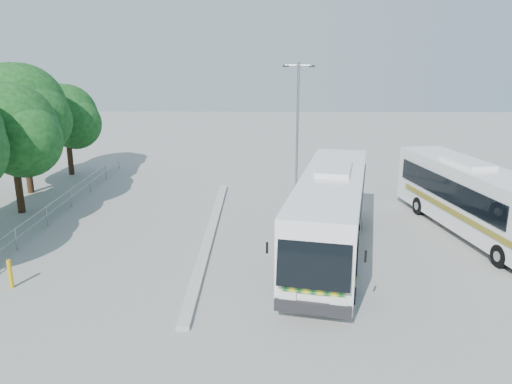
{
  "coord_description": "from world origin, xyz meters",
  "views": [
    {
      "loc": [
        0.01,
        -18.85,
        7.82
      ],
      "look_at": [
        -0.26,
        2.07,
        1.96
      ],
      "focal_mm": 35.0,
      "sensor_mm": 36.0,
      "label": 1
    }
  ],
  "objects_px": {
    "tree_far_e": "(67,116)",
    "coach_main": "(331,212)",
    "tree_far_d": "(22,109)",
    "coach_adjacent": "(476,199)",
    "lamppost": "(298,122)",
    "tree_far_c": "(13,129)",
    "bollard": "(10,274)"
  },
  "relations": [
    {
      "from": "coach_adjacent",
      "to": "lamppost",
      "type": "bearing_deg",
      "value": 125.32
    },
    {
      "from": "tree_far_c",
      "to": "coach_main",
      "type": "distance_m",
      "value": 15.9
    },
    {
      "from": "bollard",
      "to": "tree_far_e",
      "type": "bearing_deg",
      "value": 103.6
    },
    {
      "from": "tree_far_d",
      "to": "coach_main",
      "type": "height_order",
      "value": "tree_far_d"
    },
    {
      "from": "tree_far_c",
      "to": "tree_far_d",
      "type": "relative_size",
      "value": 0.88
    },
    {
      "from": "coach_adjacent",
      "to": "lamppost",
      "type": "relative_size",
      "value": 1.51
    },
    {
      "from": "coach_main",
      "to": "lamppost",
      "type": "xyz_separation_m",
      "value": [
        -0.73,
        9.49,
        2.3
      ]
    },
    {
      "from": "tree_far_d",
      "to": "lamppost",
      "type": "height_order",
      "value": "lamppost"
    },
    {
      "from": "tree_far_e",
      "to": "lamppost",
      "type": "relative_size",
      "value": 0.81
    },
    {
      "from": "tree_far_d",
      "to": "tree_far_e",
      "type": "distance_m",
      "value": 4.65
    },
    {
      "from": "coach_main",
      "to": "tree_far_c",
      "type": "bearing_deg",
      "value": 173.45
    },
    {
      "from": "tree_far_c",
      "to": "tree_far_e",
      "type": "height_order",
      "value": "tree_far_c"
    },
    {
      "from": "tree_far_c",
      "to": "coach_adjacent",
      "type": "relative_size",
      "value": 0.59
    },
    {
      "from": "tree_far_d",
      "to": "coach_adjacent",
      "type": "xyz_separation_m",
      "value": [
        22.68,
        -6.58,
        -3.16
      ]
    },
    {
      "from": "tree_far_e",
      "to": "coach_main",
      "type": "height_order",
      "value": "tree_far_e"
    },
    {
      "from": "tree_far_c",
      "to": "lamppost",
      "type": "bearing_deg",
      "value": 17.26
    },
    {
      "from": "lamppost",
      "to": "tree_far_e",
      "type": "bearing_deg",
      "value": 175.54
    },
    {
      "from": "tree_far_d",
      "to": "tree_far_e",
      "type": "relative_size",
      "value": 1.24
    },
    {
      "from": "tree_far_e",
      "to": "lamppost",
      "type": "xyz_separation_m",
      "value": [
        14.63,
        -3.81,
        0.16
      ]
    },
    {
      "from": "tree_far_c",
      "to": "coach_main",
      "type": "bearing_deg",
      "value": -18.98
    },
    {
      "from": "tree_far_d",
      "to": "tree_far_e",
      "type": "xyz_separation_m",
      "value": [
        0.68,
        4.5,
        -0.93
      ]
    },
    {
      "from": "tree_far_c",
      "to": "tree_far_e",
      "type": "bearing_deg",
      "value": 93.54
    },
    {
      "from": "bollard",
      "to": "tree_far_d",
      "type": "bearing_deg",
      "value": 111.23
    },
    {
      "from": "bollard",
      "to": "lamppost",
      "type": "bearing_deg",
      "value": 50.26
    },
    {
      "from": "coach_adjacent",
      "to": "tree_far_d",
      "type": "bearing_deg",
      "value": 153.76
    },
    {
      "from": "tree_far_c",
      "to": "lamppost",
      "type": "xyz_separation_m",
      "value": [
        14.12,
        4.39,
        -0.21
      ]
    },
    {
      "from": "lamppost",
      "to": "coach_adjacent",
      "type": "bearing_deg",
      "value": -34.48
    },
    {
      "from": "tree_far_e",
      "to": "coach_main",
      "type": "xyz_separation_m",
      "value": [
        15.36,
        -13.31,
        -2.13
      ]
    },
    {
      "from": "tree_far_d",
      "to": "bollard",
      "type": "height_order",
      "value": "tree_far_d"
    },
    {
      "from": "tree_far_e",
      "to": "coach_adjacent",
      "type": "bearing_deg",
      "value": -26.74
    },
    {
      "from": "tree_far_e",
      "to": "coach_adjacent",
      "type": "height_order",
      "value": "tree_far_e"
    },
    {
      "from": "tree_far_e",
      "to": "lamppost",
      "type": "height_order",
      "value": "lamppost"
    }
  ]
}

